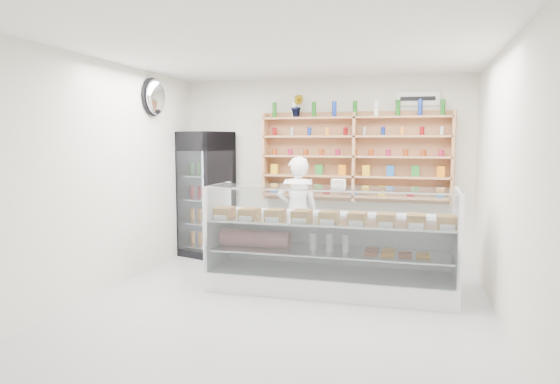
% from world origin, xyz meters
% --- Properties ---
extents(room, '(5.00, 5.00, 5.00)m').
position_xyz_m(room, '(0.00, 0.00, 1.40)').
color(room, '#B0B1B6').
rests_on(room, ground).
extents(display_counter, '(2.96, 0.88, 1.29)m').
position_xyz_m(display_counter, '(0.42, 0.69, 0.36)').
color(display_counter, white).
rests_on(display_counter, floor).
extents(shop_worker, '(0.68, 0.55, 1.62)m').
position_xyz_m(shop_worker, '(-0.24, 1.73, 0.81)').
color(shop_worker, white).
rests_on(shop_worker, floor).
extents(drinks_cooler, '(0.89, 0.88, 1.98)m').
position_xyz_m(drinks_cooler, '(-1.85, 2.14, 0.99)').
color(drinks_cooler, black).
rests_on(drinks_cooler, floor).
extents(wall_shelving, '(2.84, 0.28, 1.33)m').
position_xyz_m(wall_shelving, '(0.50, 2.34, 1.59)').
color(wall_shelving, tan).
rests_on(wall_shelving, back_wall).
extents(potted_plant, '(0.20, 0.16, 0.34)m').
position_xyz_m(potted_plant, '(-0.39, 2.34, 2.37)').
color(potted_plant, '#1E6626').
rests_on(potted_plant, wall_shelving).
extents(security_mirror, '(0.15, 0.50, 0.50)m').
position_xyz_m(security_mirror, '(-2.17, 1.20, 2.45)').
color(security_mirror, silver).
rests_on(security_mirror, left_wall).
extents(wall_sign, '(0.62, 0.03, 0.20)m').
position_xyz_m(wall_sign, '(1.40, 2.47, 2.45)').
color(wall_sign, white).
rests_on(wall_sign, back_wall).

